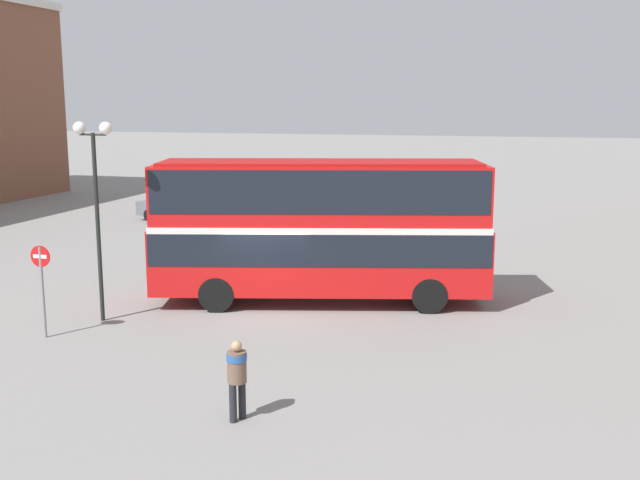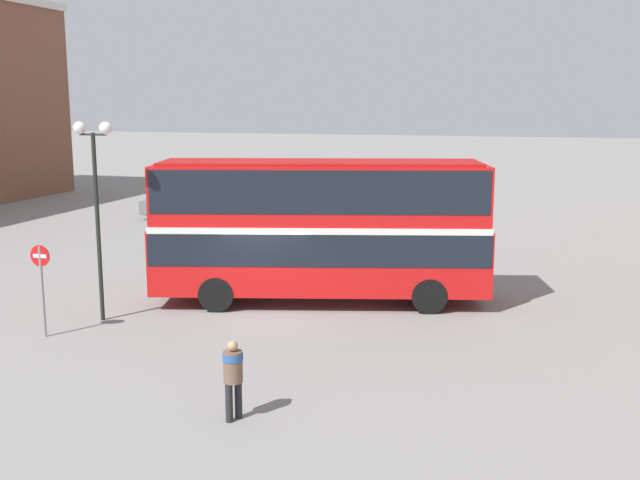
{
  "view_description": "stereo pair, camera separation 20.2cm",
  "coord_description": "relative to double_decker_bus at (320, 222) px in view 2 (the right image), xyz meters",
  "views": [
    {
      "loc": [
        7.58,
        -20.88,
        6.34
      ],
      "look_at": [
        1.26,
        1.39,
        2.03
      ],
      "focal_mm": 42.0,
      "sensor_mm": 36.0,
      "label": 1
    },
    {
      "loc": [
        7.78,
        -20.82,
        6.34
      ],
      "look_at": [
        1.26,
        1.39,
        2.03
      ],
      "focal_mm": 42.0,
      "sensor_mm": 36.0,
      "label": 2
    }
  ],
  "objects": [
    {
      "name": "parked_car_kerb_near",
      "position": [
        -4.91,
        8.23,
        -1.8
      ],
      "size": [
        4.63,
        2.59,
        1.61
      ],
      "rotation": [
        0.0,
        0.0,
        -0.18
      ],
      "color": "navy",
      "rests_on": "ground_plane"
    },
    {
      "name": "double_decker_bus",
      "position": [
        0.0,
        0.0,
        0.0
      ],
      "size": [
        10.74,
        5.08,
        4.52
      ],
      "rotation": [
        0.0,
        0.0,
        0.26
      ],
      "color": "red",
      "rests_on": "ground_plane"
    },
    {
      "name": "parked_car_kerb_far",
      "position": [
        -11.84,
        13.96,
        -1.81
      ],
      "size": [
        4.63,
        2.5,
        1.57
      ],
      "rotation": [
        0.0,
        0.0,
        -0.15
      ],
      "color": "slate",
      "rests_on": "ground_plane"
    },
    {
      "name": "no_entry_sign",
      "position": [
        -6.22,
        -5.5,
        -0.91
      ],
      "size": [
        0.59,
        0.08,
        2.55
      ],
      "color": "gray",
      "rests_on": "ground_plane"
    },
    {
      "name": "ground_plane",
      "position": [
        -1.26,
        -1.39,
        -2.6
      ],
      "size": [
        240.0,
        240.0,
        0.0
      ],
      "primitive_type": "plane",
      "color": "gray"
    },
    {
      "name": "street_lamp_twin_globe",
      "position": [
        -5.6,
        -3.65,
        1.73
      ],
      "size": [
        1.21,
        0.37,
        5.78
      ],
      "color": "black",
      "rests_on": "ground_plane"
    },
    {
      "name": "pedestrian_foreground",
      "position": [
        0.85,
        -9.08,
        -1.58
      ],
      "size": [
        0.54,
        0.54,
        1.67
      ],
      "rotation": [
        0.0,
        0.0,
        2.72
      ],
      "color": "#232328",
      "rests_on": "ground_plane"
    }
  ]
}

